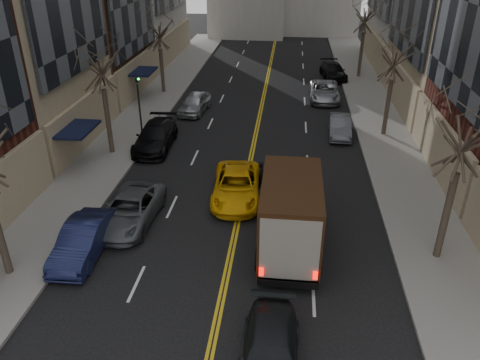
# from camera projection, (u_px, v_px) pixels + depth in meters

# --- Properties ---
(sidewalk_left) EXTENTS (4.00, 66.00, 0.15)m
(sidewalk_left) POSITION_uv_depth(u_px,v_px,m) (142.00, 115.00, 35.85)
(sidewalk_left) COLOR slate
(sidewalk_left) RESTS_ON ground
(sidewalk_right) EXTENTS (4.00, 66.00, 0.15)m
(sidewalk_right) POSITION_uv_depth(u_px,v_px,m) (381.00, 124.00, 34.13)
(sidewalk_right) COLOR slate
(sidewalk_right) RESTS_ON ground
(tree_lf_mid) EXTENTS (3.20, 3.20, 8.91)m
(tree_lf_mid) POSITION_uv_depth(u_px,v_px,m) (98.00, 48.00, 26.63)
(tree_lf_mid) COLOR #382D23
(tree_lf_mid) RESTS_ON sidewalk_left
(tree_lf_far) EXTENTS (3.20, 3.20, 8.12)m
(tree_lf_far) POSITION_uv_depth(u_px,v_px,m) (158.00, 22.00, 38.35)
(tree_lf_far) COLOR #382D23
(tree_lf_far) RESTS_ON sidewalk_left
(tree_rt_near) EXTENTS (3.20, 3.20, 8.71)m
(tree_rt_near) POSITION_uv_depth(u_px,v_px,m) (470.00, 116.00, 17.09)
(tree_rt_near) COLOR #382D23
(tree_rt_near) RESTS_ON sidewalk_right
(tree_rt_mid) EXTENTS (3.20, 3.20, 8.32)m
(tree_rt_mid) POSITION_uv_depth(u_px,v_px,m) (397.00, 45.00, 29.56)
(tree_rt_mid) COLOR #382D23
(tree_rt_mid) RESTS_ON sidewalk_right
(tree_rt_far) EXTENTS (3.20, 3.20, 9.11)m
(tree_rt_far) POSITION_uv_depth(u_px,v_px,m) (367.00, 4.00, 42.50)
(tree_rt_far) COLOR #382D23
(tree_rt_far) RESTS_ON sidewalk_right
(traffic_signal) EXTENTS (0.29, 0.26, 4.70)m
(traffic_signal) POSITION_uv_depth(u_px,v_px,m) (139.00, 102.00, 30.01)
(traffic_signal) COLOR black
(traffic_signal) RESTS_ON sidewalk_left
(ups_truck) EXTENTS (2.69, 6.50, 3.55)m
(ups_truck) POSITION_uv_depth(u_px,v_px,m) (290.00, 213.00, 19.99)
(ups_truck) COLOR black
(ups_truck) RESTS_ON ground
(observer_sedan) EXTENTS (1.88, 4.59, 1.33)m
(observer_sedan) POSITION_uv_depth(u_px,v_px,m) (270.00, 354.00, 14.64)
(observer_sedan) COLOR black
(observer_sedan) RESTS_ON ground
(taxi) EXTENTS (2.77, 5.41, 1.46)m
(taxi) POSITION_uv_depth(u_px,v_px,m) (236.00, 186.00, 24.36)
(taxi) COLOR #EFAD0A
(taxi) RESTS_ON ground
(pedestrian) EXTENTS (0.37, 0.55, 1.49)m
(pedestrian) POSITION_uv_depth(u_px,v_px,m) (261.00, 174.00, 25.49)
(pedestrian) COLOR black
(pedestrian) RESTS_ON ground
(parked_lf_b) EXTENTS (1.65, 4.50, 1.47)m
(parked_lf_b) POSITION_uv_depth(u_px,v_px,m) (83.00, 240.00, 20.00)
(parked_lf_b) COLOR #13183C
(parked_lf_b) RESTS_ON ground
(parked_lf_c) EXTENTS (2.60, 5.17, 1.40)m
(parked_lf_c) POSITION_uv_depth(u_px,v_px,m) (130.00, 210.00, 22.30)
(parked_lf_c) COLOR #51555A
(parked_lf_c) RESTS_ON ground
(parked_lf_d) EXTENTS (2.34, 5.43, 1.56)m
(parked_lf_d) POSITION_uv_depth(u_px,v_px,m) (155.00, 136.00, 30.24)
(parked_lf_d) COLOR black
(parked_lf_d) RESTS_ON ground
(parked_lf_e) EXTENTS (2.27, 4.53, 1.48)m
(parked_lf_e) POSITION_uv_depth(u_px,v_px,m) (195.00, 103.00, 36.39)
(parked_lf_e) COLOR #ABAEB3
(parked_lf_e) RESTS_ON ground
(parked_rt_a) EXTENTS (1.59, 4.15, 1.35)m
(parked_rt_a) POSITION_uv_depth(u_px,v_px,m) (340.00, 126.00, 32.14)
(parked_rt_a) COLOR #52545B
(parked_rt_a) RESTS_ON ground
(parked_rt_b) EXTENTS (2.47, 5.28, 1.46)m
(parked_rt_b) POSITION_uv_depth(u_px,v_px,m) (324.00, 91.00, 39.17)
(parked_rt_b) COLOR #A3A4AA
(parked_rt_b) RESTS_ON ground
(parked_rt_c) EXTENTS (2.68, 5.18, 1.44)m
(parked_rt_c) POSITION_uv_depth(u_px,v_px,m) (333.00, 71.00, 45.05)
(parked_rt_c) COLOR black
(parked_rt_c) RESTS_ON ground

